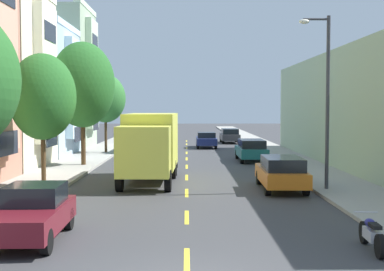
% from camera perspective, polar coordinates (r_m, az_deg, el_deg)
% --- Properties ---
extents(ground_plane, '(160.00, 160.00, 0.00)m').
position_cam_1_polar(ground_plane, '(40.55, -0.59, -2.14)').
color(ground_plane, '#38383A').
extents(sidewalk_left, '(3.20, 120.00, 0.14)m').
position_cam_1_polar(sidewalk_left, '(39.20, -11.03, -2.27)').
color(sidewalk_left, '#99968E').
rests_on(sidewalk_left, ground_plane).
extents(sidewalk_right, '(3.20, 120.00, 0.14)m').
position_cam_1_polar(sidewalk_right, '(39.20, 9.85, -2.26)').
color(sidewalk_right, '#99968E').
rests_on(sidewalk_right, ground_plane).
extents(lane_centerline_dashes, '(0.14, 47.20, 0.01)m').
position_cam_1_polar(lane_centerline_dashes, '(35.07, -0.59, -2.95)').
color(lane_centerline_dashes, yellow).
rests_on(lane_centerline_dashes, ground_plane).
extents(townhouse_fifth_sage, '(10.65, 7.50, 12.72)m').
position_cam_1_polar(townhouse_fifth_sage, '(49.00, -16.82, 5.84)').
color(townhouse_fifth_sage, '#99AD8E').
rests_on(townhouse_fifth_sage, ground_plane).
extents(street_tree_second, '(2.95, 2.95, 5.93)m').
position_cam_1_polar(street_tree_second, '(24.22, -15.95, 4.06)').
color(street_tree_second, '#47331E').
rests_on(street_tree_second, sidewalk_left).
extents(street_tree_third, '(3.95, 3.95, 7.58)m').
position_cam_1_polar(street_tree_third, '(33.05, -11.81, 5.41)').
color(street_tree_third, '#47331E').
rests_on(street_tree_third, sidewalk_left).
extents(street_tree_farthest, '(3.17, 3.17, 6.15)m').
position_cam_1_polar(street_tree_farthest, '(41.93, -9.39, 3.99)').
color(street_tree_farthest, '#47331E').
rests_on(street_tree_farthest, sidewalk_left).
extents(street_lamp, '(1.35, 0.28, 7.47)m').
position_cam_1_polar(street_lamp, '(23.40, 14.22, 4.81)').
color(street_lamp, '#38383D').
rests_on(street_lamp, sidewalk_right).
extents(delivery_box_truck, '(2.59, 7.52, 3.37)m').
position_cam_1_polar(delivery_box_truck, '(25.91, -4.56, -0.86)').
color(delivery_box_truck, '#D8D84C').
rests_on(delivery_box_truck, ground_plane).
extents(parked_wagon_charcoal, '(1.84, 4.71, 1.50)m').
position_cam_1_polar(parked_wagon_charcoal, '(54.47, 4.12, 0.03)').
color(parked_wagon_charcoal, '#333338').
rests_on(parked_wagon_charcoal, ground_plane).
extents(parked_hatchback_burgundy, '(1.82, 4.03, 1.50)m').
position_cam_1_polar(parked_hatchback_burgundy, '(15.28, -17.06, -8.08)').
color(parked_hatchback_burgundy, maroon).
rests_on(parked_hatchback_burgundy, ground_plane).
extents(parked_wagon_orange, '(1.93, 4.74, 1.50)m').
position_cam_1_polar(parked_wagon_orange, '(23.69, 9.70, -3.94)').
color(parked_wagon_orange, orange).
rests_on(parked_wagon_orange, ground_plane).
extents(parked_wagon_teal, '(1.84, 4.71, 1.50)m').
position_cam_1_polar(parked_wagon_teal, '(36.09, 6.47, -1.52)').
color(parked_wagon_teal, '#195B60').
rests_on(parked_wagon_teal, ground_plane).
extents(parked_pickup_sky, '(2.04, 5.31, 1.73)m').
position_cam_1_polar(parked_pickup_sky, '(42.54, -6.52, -0.80)').
color(parked_pickup_sky, '#7A9EC6').
rests_on(parked_pickup_sky, ground_plane).
extents(moving_navy_sedan, '(1.80, 4.50, 1.43)m').
position_cam_1_polar(moving_navy_sedan, '(47.86, 1.56, -0.45)').
color(moving_navy_sedan, navy).
rests_on(moving_navy_sedan, ground_plane).
extents(parked_motorcycle, '(0.62, 2.05, 0.90)m').
position_cam_1_polar(parked_motorcycle, '(14.43, 18.97, -10.17)').
color(parked_motorcycle, black).
rests_on(parked_motorcycle, ground_plane).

